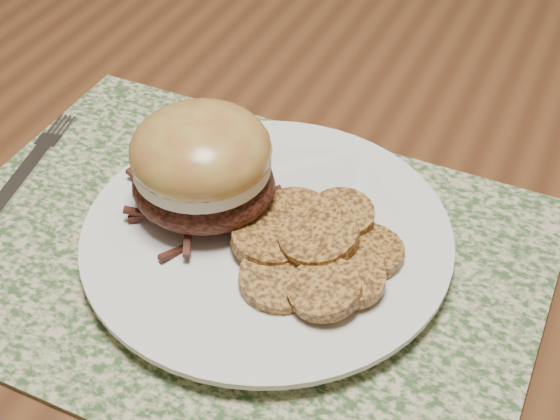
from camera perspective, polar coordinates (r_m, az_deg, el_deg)
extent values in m
cube|color=brown|center=(0.66, 5.93, 0.09)|extent=(1.50, 0.90, 0.04)
cylinder|color=brown|center=(1.45, -15.88, 6.28)|extent=(0.06, 0.06, 0.71)
cube|color=#34532A|center=(0.59, -3.41, -3.26)|extent=(0.45, 0.33, 0.00)
cylinder|color=white|center=(0.58, -0.96, -2.04)|extent=(0.26, 0.26, 0.02)
ellipsoid|color=black|center=(0.59, -5.61, 1.91)|extent=(0.13, 0.12, 0.04)
cylinder|color=beige|center=(0.57, -5.74, 3.50)|extent=(0.12, 0.12, 0.01)
ellipsoid|color=#A88337|center=(0.57, -5.82, 4.36)|extent=(0.12, 0.12, 0.06)
cylinder|color=#A97331|center=(0.58, 1.19, -0.30)|extent=(0.06, 0.06, 0.01)
cylinder|color=#A97331|center=(0.58, 4.54, -0.31)|extent=(0.07, 0.07, 0.01)
cylinder|color=#A97331|center=(0.56, 6.17, -2.92)|extent=(0.08, 0.08, 0.02)
cylinder|color=#A97331|center=(0.56, -0.89, -2.26)|extent=(0.07, 0.07, 0.02)
cylinder|color=#A97331|center=(0.55, 2.87, -1.92)|extent=(0.06, 0.07, 0.02)
cylinder|color=#A97331|center=(0.53, 5.13, -4.99)|extent=(0.07, 0.07, 0.01)
cylinder|color=#A97331|center=(0.54, 0.05, -5.05)|extent=(0.07, 0.07, 0.02)
cylinder|color=#A97331|center=(0.52, 3.28, -5.80)|extent=(0.06, 0.06, 0.02)
cube|color=silver|center=(0.67, -19.05, 1.45)|extent=(0.03, 0.12, 0.00)
cube|color=silver|center=(0.71, -16.57, 4.85)|extent=(0.02, 0.02, 0.00)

